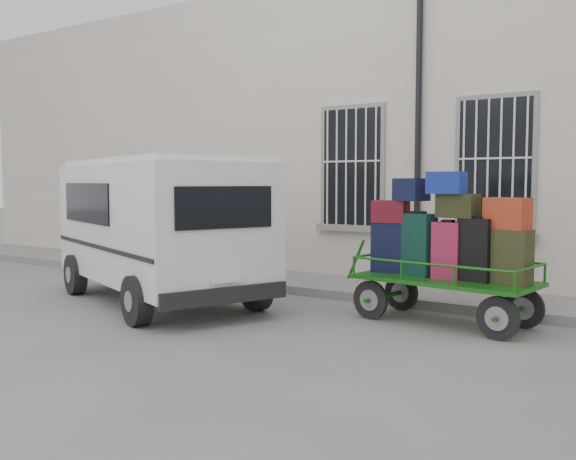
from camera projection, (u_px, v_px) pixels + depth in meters
The scene contains 5 objects.
ground at pixel (280, 312), 9.70m from camera, with size 80.00×80.00×0.00m, color slate.
building at pixel (424, 135), 14.01m from camera, with size 24.00×5.15×6.00m.
sidewalk at pixel (350, 288), 11.51m from camera, with size 24.00×1.70×0.15m, color slate.
luggage_cart at pixel (445, 249), 8.87m from camera, with size 2.94×1.40×2.11m.
van at pixel (158, 220), 10.46m from camera, with size 5.00×3.52×2.34m.
Camera 1 is at (5.47, -7.86, 1.97)m, focal length 40.00 mm.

